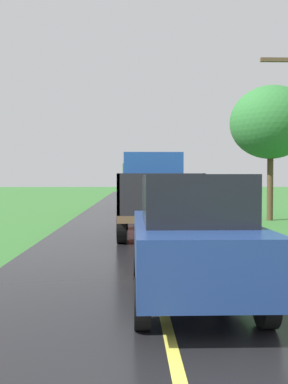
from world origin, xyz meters
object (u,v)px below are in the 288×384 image
at_px(banana_truck_far, 140,187).
at_px(roadside_tree_near_left, 271,123).
at_px(banana_truck_near, 155,192).
at_px(following_car, 191,236).

distance_m(banana_truck_far, roadside_tree_near_left, 8.85).
relative_size(banana_truck_near, following_car, 1.42).
distance_m(banana_truck_near, following_car, 8.19).
xyz_separation_m(roadside_tree_near_left, following_car, (-5.53, -13.13, -3.48)).
height_order(banana_truck_far, following_car, banana_truck_far).
distance_m(banana_truck_near, banana_truck_far, 10.73).
xyz_separation_m(banana_truck_far, roadside_tree_near_left, (5.96, -5.77, 3.08)).
bearing_deg(following_car, banana_truck_far, 91.28).
height_order(banana_truck_near, banana_truck_far, same).
bearing_deg(roadside_tree_near_left, banana_truck_near, -138.83).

